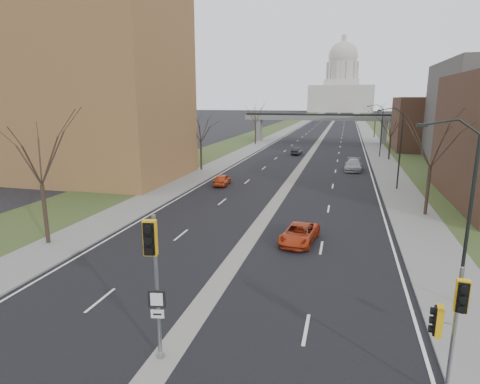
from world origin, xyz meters
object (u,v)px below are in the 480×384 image
at_px(car_left_near, 222,179).
at_px(car_right_near, 299,234).
at_px(signal_pole_median, 153,264).
at_px(signal_pole_right, 451,318).
at_px(car_left_far, 297,151).
at_px(car_right_mid, 353,165).

xyz_separation_m(car_left_near, car_right_near, (10.75, -16.74, -0.02)).
relative_size(signal_pole_median, signal_pole_right, 1.21).
relative_size(signal_pole_right, car_left_far, 1.23).
bearing_deg(car_right_mid, signal_pole_median, -97.25).
height_order(car_left_far, car_right_near, car_right_near).
height_order(signal_pole_right, car_right_near, signal_pole_right).
xyz_separation_m(car_left_near, car_left_far, (5.05, 28.30, -0.02)).
distance_m(signal_pole_right, car_left_far, 60.12).
bearing_deg(car_left_far, car_left_near, 84.47).
bearing_deg(car_left_near, signal_pole_right, 114.41).
height_order(signal_pole_right, car_left_far, signal_pole_right).
distance_m(signal_pole_right, car_right_mid, 44.52).
xyz_separation_m(signal_pole_median, car_left_near, (-7.19, 31.06, -3.30)).
xyz_separation_m(car_right_near, car_right_mid, (3.87, 30.56, 0.16)).
bearing_deg(signal_pole_right, car_right_mid, 98.65).
xyz_separation_m(car_left_near, car_right_mid, (14.62, 13.82, 0.14)).
bearing_deg(car_right_mid, car_left_far, 125.62).
bearing_deg(car_left_near, car_left_far, -104.66).
bearing_deg(car_left_near, signal_pole_median, 98.50).
bearing_deg(car_right_near, car_left_near, 130.52).
bearing_deg(car_right_near, car_left_far, 105.01).
bearing_deg(car_left_far, car_right_near, 101.81).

